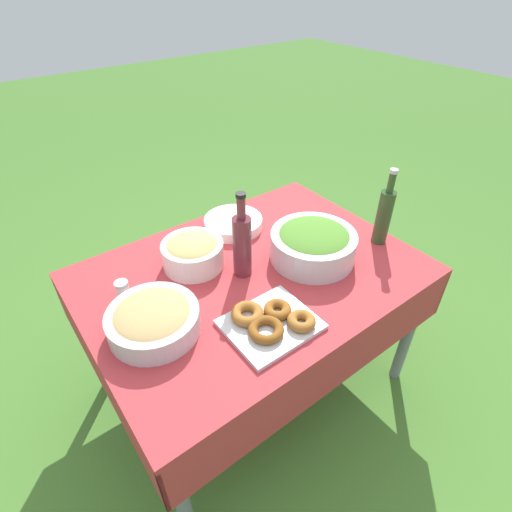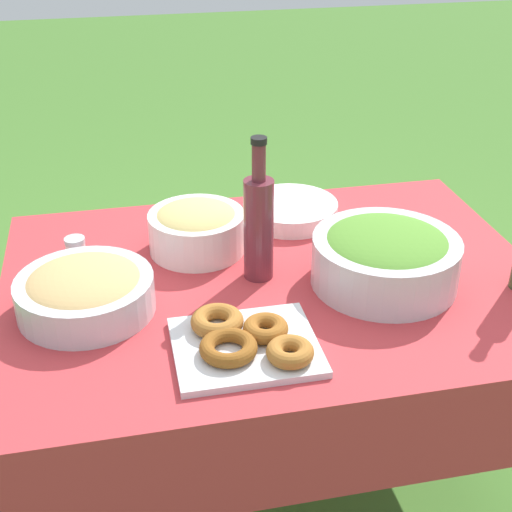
# 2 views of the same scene
# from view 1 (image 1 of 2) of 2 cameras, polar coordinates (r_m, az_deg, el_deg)

# --- Properties ---
(ground_plane) EXTENTS (14.00, 14.00, 0.00)m
(ground_plane) POSITION_cam_1_polar(r_m,az_deg,el_deg) (2.09, -0.44, -17.06)
(ground_plane) COLOR #477A2D
(picnic_table) EXTENTS (1.29, 0.94, 0.70)m
(picnic_table) POSITION_cam_1_polar(r_m,az_deg,el_deg) (1.63, -0.54, -4.66)
(picnic_table) COLOR #B73338
(picnic_table) RESTS_ON ground_plane
(salad_bowl) EXTENTS (0.34, 0.34, 0.14)m
(salad_bowl) POSITION_cam_1_polar(r_m,az_deg,el_deg) (1.61, 8.17, 1.80)
(salad_bowl) COLOR silver
(salad_bowl) RESTS_ON picnic_table
(pasta_bowl) EXTENTS (0.24, 0.24, 0.12)m
(pasta_bowl) POSITION_cam_1_polar(r_m,az_deg,el_deg) (1.59, -9.02, 0.62)
(pasta_bowl) COLOR white
(pasta_bowl) RESTS_ON picnic_table
(donut_platter) EXTENTS (0.29, 0.26, 0.05)m
(donut_platter) POSITION_cam_1_polar(r_m,az_deg,el_deg) (1.35, 2.06, -9.31)
(donut_platter) COLOR silver
(donut_platter) RESTS_ON picnic_table
(plate_stack) EXTENTS (0.26, 0.26, 0.05)m
(plate_stack) POSITION_cam_1_polar(r_m,az_deg,el_deg) (1.81, -3.26, 4.71)
(plate_stack) COLOR white
(plate_stack) RESTS_ON picnic_table
(olive_oil_bottle) EXTENTS (0.06, 0.06, 0.34)m
(olive_oil_bottle) POSITION_cam_1_polar(r_m,az_deg,el_deg) (1.75, 17.82, 5.62)
(olive_oil_bottle) COLOR #2D4723
(olive_oil_bottle) RESTS_ON picnic_table
(wine_bottle) EXTENTS (0.07, 0.07, 0.35)m
(wine_bottle) POSITION_cam_1_polar(r_m,az_deg,el_deg) (1.48, -2.01, 1.73)
(wine_bottle) COLOR maroon
(wine_bottle) RESTS_ON picnic_table
(bread_bowl) EXTENTS (0.30, 0.30, 0.10)m
(bread_bowl) POSITION_cam_1_polar(r_m,az_deg,el_deg) (1.36, -14.47, -8.72)
(bread_bowl) COLOR silver
(bread_bowl) RESTS_ON picnic_table
(salt_shaker) EXTENTS (0.05, 0.05, 0.08)m
(salt_shaker) POSITION_cam_1_polar(r_m,az_deg,el_deg) (1.51, -18.48, -4.69)
(salt_shaker) COLOR white
(salt_shaker) RESTS_ON picnic_table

